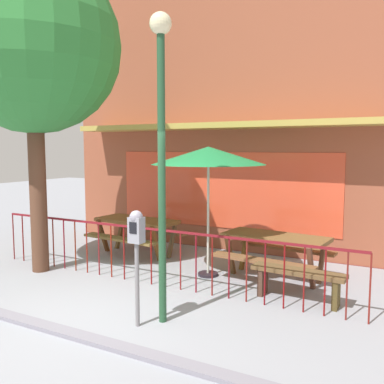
{
  "coord_description": "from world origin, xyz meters",
  "views": [
    {
      "loc": [
        3.87,
        -4.13,
        2.3
      ],
      "look_at": [
        0.56,
        2.01,
        1.56
      ],
      "focal_mm": 39.31,
      "sensor_mm": 36.0,
      "label": 1
    }
  ],
  "objects_px": {
    "patio_bench": "(298,278)",
    "patio_umbrella": "(208,156)",
    "parking_meter_near": "(136,237)",
    "picnic_table_left": "(137,227)",
    "street_lamp": "(161,125)",
    "street_tree": "(32,46)",
    "picnic_table_right": "(275,244)"
  },
  "relations": [
    {
      "from": "patio_bench",
      "to": "patio_umbrella",
      "type": "bearing_deg",
      "value": 164.16
    },
    {
      "from": "patio_bench",
      "to": "parking_meter_near",
      "type": "bearing_deg",
      "value": -130.43
    },
    {
      "from": "picnic_table_left",
      "to": "street_lamp",
      "type": "bearing_deg",
      "value": -48.93
    },
    {
      "from": "patio_bench",
      "to": "street_tree",
      "type": "height_order",
      "value": "street_tree"
    },
    {
      "from": "parking_meter_near",
      "to": "picnic_table_left",
      "type": "bearing_deg",
      "value": 125.81
    },
    {
      "from": "street_lamp",
      "to": "patio_bench",
      "type": "bearing_deg",
      "value": 49.05
    },
    {
      "from": "picnic_table_left",
      "to": "patio_bench",
      "type": "xyz_separation_m",
      "value": [
        3.77,
        -1.13,
        -0.26
      ]
    },
    {
      "from": "patio_bench",
      "to": "street_lamp",
      "type": "bearing_deg",
      "value": -130.95
    },
    {
      "from": "street_lamp",
      "to": "parking_meter_near",
      "type": "bearing_deg",
      "value": -127.24
    },
    {
      "from": "parking_meter_near",
      "to": "picnic_table_right",
      "type": "bearing_deg",
      "value": 70.88
    },
    {
      "from": "picnic_table_left",
      "to": "patio_bench",
      "type": "bearing_deg",
      "value": -16.74
    },
    {
      "from": "parking_meter_near",
      "to": "street_tree",
      "type": "distance_m",
      "value": 4.39
    },
    {
      "from": "picnic_table_left",
      "to": "parking_meter_near",
      "type": "distance_m",
      "value": 3.75
    },
    {
      "from": "picnic_table_left",
      "to": "street_lamp",
      "type": "xyz_separation_m",
      "value": [
        2.38,
        -2.73,
        1.98
      ]
    },
    {
      "from": "picnic_table_right",
      "to": "patio_umbrella",
      "type": "xyz_separation_m",
      "value": [
        -1.11,
        -0.41,
        1.54
      ]
    },
    {
      "from": "patio_bench",
      "to": "parking_meter_near",
      "type": "distance_m",
      "value": 2.59
    },
    {
      "from": "picnic_table_right",
      "to": "patio_bench",
      "type": "distance_m",
      "value": 1.13
    },
    {
      "from": "patio_bench",
      "to": "parking_meter_near",
      "type": "relative_size",
      "value": 0.94
    },
    {
      "from": "picnic_table_right",
      "to": "parking_meter_near",
      "type": "height_order",
      "value": "parking_meter_near"
    },
    {
      "from": "parking_meter_near",
      "to": "patio_bench",
      "type": "bearing_deg",
      "value": 49.57
    },
    {
      "from": "picnic_table_right",
      "to": "patio_umbrella",
      "type": "bearing_deg",
      "value": -159.84
    },
    {
      "from": "picnic_table_right",
      "to": "patio_umbrella",
      "type": "relative_size",
      "value": 0.83
    },
    {
      "from": "picnic_table_right",
      "to": "street_lamp",
      "type": "bearing_deg",
      "value": -106.75
    },
    {
      "from": "picnic_table_right",
      "to": "patio_umbrella",
      "type": "height_order",
      "value": "patio_umbrella"
    },
    {
      "from": "parking_meter_near",
      "to": "street_tree",
      "type": "xyz_separation_m",
      "value": [
        -3.05,
        1.16,
        2.93
      ]
    },
    {
      "from": "patio_umbrella",
      "to": "parking_meter_near",
      "type": "bearing_deg",
      "value": -86.43
    },
    {
      "from": "patio_bench",
      "to": "street_lamp",
      "type": "distance_m",
      "value": 3.08
    },
    {
      "from": "patio_bench",
      "to": "street_lamp",
      "type": "height_order",
      "value": "street_lamp"
    },
    {
      "from": "picnic_table_left",
      "to": "street_tree",
      "type": "bearing_deg",
      "value": -115.54
    },
    {
      "from": "picnic_table_right",
      "to": "street_tree",
      "type": "bearing_deg",
      "value": -158.07
    },
    {
      "from": "patio_umbrella",
      "to": "patio_bench",
      "type": "bearing_deg",
      "value": -15.84
    },
    {
      "from": "picnic_table_left",
      "to": "patio_bench",
      "type": "distance_m",
      "value": 3.94
    }
  ]
}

